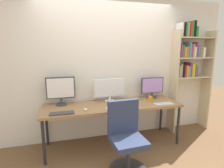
% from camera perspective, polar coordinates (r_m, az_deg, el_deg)
% --- Properties ---
extents(ground_plane, '(12.00, 12.00, 0.00)m').
position_cam_1_polar(ground_plane, '(2.92, 3.69, -24.06)').
color(ground_plane, brown).
extents(wall_back, '(4.73, 0.10, 2.60)m').
position_cam_1_polar(wall_back, '(3.39, -1.66, 4.67)').
color(wall_back, silver).
rests_on(wall_back, ground_plane).
extents(desk, '(2.33, 0.68, 0.74)m').
position_cam_1_polar(desk, '(3.12, 0.24, -7.38)').
color(desk, '#936D47').
rests_on(desk, ground_plane).
extents(bookshelf, '(0.83, 0.28, 2.20)m').
position_cam_1_polar(bookshelf, '(3.94, 23.19, 6.37)').
color(bookshelf, beige).
rests_on(bookshelf, ground_plane).
extents(office_chair, '(0.52, 0.52, 0.99)m').
position_cam_1_polar(office_chair, '(2.60, 4.57, -18.38)').
color(office_chair, '#2D2D33').
rests_on(office_chair, ground_plane).
extents(monitor_left, '(0.47, 0.18, 0.48)m').
position_cam_1_polar(monitor_left, '(3.14, -15.91, -1.73)').
color(monitor_left, '#38383D').
rests_on(monitor_left, desk).
extents(monitor_center, '(0.58, 0.18, 0.41)m').
position_cam_1_polar(monitor_center, '(3.24, -0.76, -1.61)').
color(monitor_center, silver).
rests_on(monitor_center, desk).
extents(monitor_right, '(0.46, 0.18, 0.40)m').
position_cam_1_polar(monitor_right, '(3.55, 12.59, -0.89)').
color(monitor_right, '#38383D').
rests_on(monitor_right, desk).
extents(keyboard_left, '(0.35, 0.13, 0.02)m').
position_cam_1_polar(keyboard_left, '(2.78, -15.53, -8.88)').
color(keyboard_left, '#38383D').
rests_on(keyboard_left, desk).
extents(keyboard_center, '(0.35, 0.13, 0.02)m').
position_cam_1_polar(keyboard_center, '(2.89, 1.48, -7.67)').
color(keyboard_center, silver).
rests_on(keyboard_center, desk).
extents(keyboard_right, '(0.33, 0.13, 0.02)m').
position_cam_1_polar(keyboard_right, '(3.23, 16.00, -6.10)').
color(keyboard_right, silver).
rests_on(keyboard_right, desk).
extents(mouse_left_side, '(0.06, 0.10, 0.03)m').
position_cam_1_polar(mouse_left_side, '(2.85, -8.36, -7.94)').
color(mouse_left_side, silver).
rests_on(mouse_left_side, desk).
extents(mouse_right_side, '(0.06, 0.10, 0.03)m').
position_cam_1_polar(mouse_right_side, '(2.98, 8.03, -7.10)').
color(mouse_right_side, silver).
rests_on(mouse_right_side, desk).
extents(laptop_closed, '(0.35, 0.27, 0.02)m').
position_cam_1_polar(laptop_closed, '(3.15, 4.15, -6.08)').
color(laptop_closed, '#2D2D2D').
rests_on(laptop_closed, desk).
extents(coffee_mug, '(0.11, 0.08, 0.09)m').
position_cam_1_polar(coffee_mug, '(3.36, 12.05, -4.58)').
color(coffee_mug, orange).
rests_on(coffee_mug, desk).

